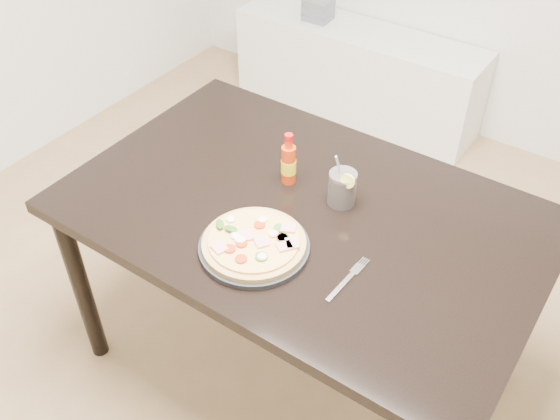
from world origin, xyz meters
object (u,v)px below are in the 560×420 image
Objects in this scene: cola_cup at (342,189)px; fork at (349,278)px; dining_table at (302,229)px; hot_sauce_bottle at (289,163)px; pizza at (254,242)px; media_console at (356,72)px; plate at (254,247)px.

fork is (0.17, -0.26, -0.05)m from cola_cup.
dining_table is 0.18m from cola_cup.
hot_sauce_bottle is at bearing -177.85° from cola_cup.
hot_sauce_bottle is (-0.11, 0.08, 0.15)m from dining_table.
pizza is 0.20× the size of media_console.
media_console is at bearing 120.76° from fork.
dining_table reaches higher than media_console.
plate is 0.22× the size of media_console.
pizza is 0.32m from cola_cup.
cola_cup reaches higher than plate.
dining_table is at bearing 85.41° from plate.
cola_cup reaches higher than pizza.
pizza is at bearing -94.47° from dining_table.
cola_cup is (0.08, 0.09, 0.13)m from dining_table.
plate is 0.02m from pizza.
fork is at bearing -55.80° from cola_cup.
pizza is (-0.02, -0.22, 0.11)m from dining_table.
hot_sauce_bottle is at bearing 142.88° from dining_table.
plate is 0.32m from cola_cup.
hot_sauce_bottle is 1.01× the size of cola_cup.
cola_cup is 1.81m from media_console.
fork is at bearing 11.01° from plate.
dining_table is 4.59× the size of plate.
plate is (-0.02, -0.22, 0.09)m from dining_table.
fork is 0.13× the size of media_console.
plate is 2.03m from media_console.
fork is 2.09m from media_console.
cola_cup reaches higher than dining_table.
media_console is at bearing 110.74° from hot_sauce_bottle.
pizza reaches higher than plate.
dining_table is 0.24m from plate.
pizza is (0.00, 0.00, 0.02)m from plate.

